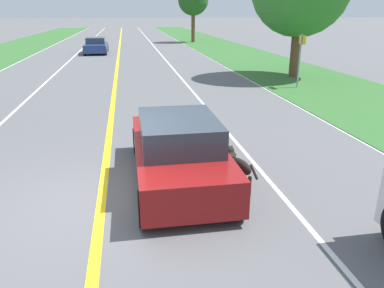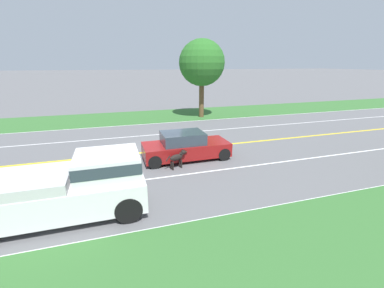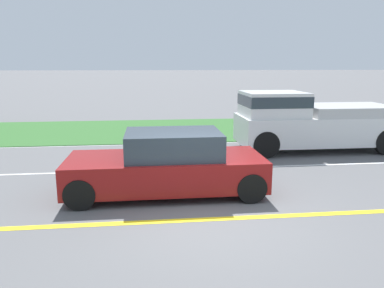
% 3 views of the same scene
% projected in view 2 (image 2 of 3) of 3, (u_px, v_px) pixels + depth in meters
% --- Properties ---
extents(ground_plane, '(400.00, 400.00, 0.00)m').
position_uv_depth(ground_plane, '(166.00, 150.00, 14.52)').
color(ground_plane, '#5B5B5E').
extents(centre_divider_line, '(0.18, 160.00, 0.01)m').
position_uv_depth(centre_divider_line, '(166.00, 150.00, 14.51)').
color(centre_divider_line, yellow).
rests_on(centre_divider_line, ground).
extents(lane_edge_line_right, '(0.14, 160.00, 0.01)m').
position_uv_depth(lane_edge_line_right, '(212.00, 218.00, 8.15)').
color(lane_edge_line_right, white).
rests_on(lane_edge_line_right, ground).
extents(lane_edge_line_left, '(0.14, 160.00, 0.01)m').
position_uv_depth(lane_edge_line_left, '(148.00, 124.00, 20.88)').
color(lane_edge_line_left, white).
rests_on(lane_edge_line_left, ground).
extents(lane_dash_same_dir, '(0.10, 160.00, 0.01)m').
position_uv_depth(lane_dash_same_dir, '(182.00, 175.00, 11.33)').
color(lane_dash_same_dir, white).
rests_on(lane_dash_same_dir, ground).
extents(lane_dash_oncoming, '(0.10, 160.00, 0.01)m').
position_uv_depth(lane_dash_oncoming, '(155.00, 135.00, 17.70)').
color(lane_dash_oncoming, white).
rests_on(lane_dash_oncoming, ground).
extents(grass_verge_left, '(6.00, 160.00, 0.03)m').
position_uv_depth(grass_verge_left, '(143.00, 117.00, 23.61)').
color(grass_verge_left, '#33662D').
rests_on(grass_verge_left, ground).
extents(ego_car, '(1.83, 4.35, 1.42)m').
position_uv_depth(ego_car, '(185.00, 147.00, 13.07)').
color(ego_car, maroon).
rests_on(ego_car, ground).
extents(dog, '(0.49, 1.14, 0.87)m').
position_uv_depth(dog, '(178.00, 157.00, 11.91)').
color(dog, black).
rests_on(dog, ground).
extents(pickup_truck, '(2.11, 5.20, 1.98)m').
position_uv_depth(pickup_truck, '(67.00, 187.00, 8.02)').
color(pickup_truck, silver).
rests_on(pickup_truck, ground).
extents(roadside_tree_left_near, '(3.97, 3.97, 6.75)m').
position_uv_depth(roadside_tree_left_near, '(202.00, 63.00, 22.14)').
color(roadside_tree_left_near, brown).
rests_on(roadside_tree_left_near, ground).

